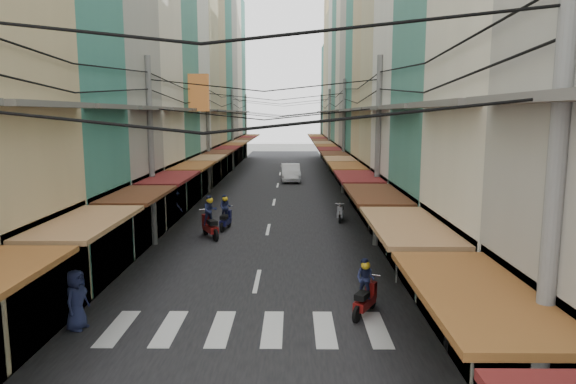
# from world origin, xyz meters

# --- Properties ---
(ground) EXTENTS (160.00, 160.00, 0.00)m
(ground) POSITION_xyz_m (0.00, 0.00, 0.00)
(ground) COLOR slate
(ground) RESTS_ON ground
(road) EXTENTS (10.00, 80.00, 0.02)m
(road) POSITION_xyz_m (0.00, 20.00, 0.01)
(road) COLOR black
(road) RESTS_ON ground
(sidewalk_left) EXTENTS (3.00, 80.00, 0.06)m
(sidewalk_left) POSITION_xyz_m (-6.50, 20.00, 0.03)
(sidewalk_left) COLOR gray
(sidewalk_left) RESTS_ON ground
(sidewalk_right) EXTENTS (3.00, 80.00, 0.06)m
(sidewalk_right) POSITION_xyz_m (6.50, 20.00, 0.03)
(sidewalk_right) COLOR gray
(sidewalk_right) RESTS_ON ground
(crosswalk) EXTENTS (7.55, 2.40, 0.01)m
(crosswalk) POSITION_xyz_m (-0.00, -6.00, 0.03)
(crosswalk) COLOR silver
(crosswalk) RESTS_ON ground
(building_row_left) EXTENTS (7.80, 67.67, 23.70)m
(building_row_left) POSITION_xyz_m (-7.92, 16.56, 9.78)
(building_row_left) COLOR silver
(building_row_left) RESTS_ON ground
(building_row_right) EXTENTS (7.80, 68.98, 22.59)m
(building_row_right) POSITION_xyz_m (7.92, 16.45, 9.41)
(building_row_right) COLOR #3B8273
(building_row_right) RESTS_ON ground
(utility_poles) EXTENTS (10.20, 66.13, 8.20)m
(utility_poles) POSITION_xyz_m (0.00, 15.01, 6.59)
(utility_poles) COLOR slate
(utility_poles) RESTS_ON ground
(white_car) EXTENTS (5.29, 2.26, 1.84)m
(white_car) POSITION_xyz_m (1.04, 24.68, 0.00)
(white_car) COLOR silver
(white_car) RESTS_ON ground
(bicycle) EXTENTS (1.59, 0.75, 1.05)m
(bicycle) POSITION_xyz_m (6.47, -3.00, 0.00)
(bicycle) COLOR black
(bicycle) RESTS_ON ground
(moving_scooters) EXTENTS (6.87, 14.87, 2.00)m
(moving_scooters) POSITION_xyz_m (-0.39, 3.07, 0.55)
(moving_scooters) COLOR black
(moving_scooters) RESTS_ON ground
(parked_scooters) EXTENTS (12.88, 11.91, 0.99)m
(parked_scooters) POSITION_xyz_m (4.21, -3.11, 0.47)
(parked_scooters) COLOR black
(parked_scooters) RESTS_ON ground
(pedestrians) EXTENTS (11.68, 23.40, 2.19)m
(pedestrians) POSITION_xyz_m (-3.84, 4.40, 1.05)
(pedestrians) COLOR black
(pedestrians) RESTS_ON ground
(market_umbrella) EXTENTS (2.07, 2.07, 2.18)m
(market_umbrella) POSITION_xyz_m (7.20, -2.12, 1.92)
(market_umbrella) COLOR #B2B2B7
(market_umbrella) RESTS_ON ground
(traffic_sign) EXTENTS (0.10, 0.58, 2.67)m
(traffic_sign) POSITION_xyz_m (4.78, -2.13, 1.92)
(traffic_sign) COLOR slate
(traffic_sign) RESTS_ON ground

